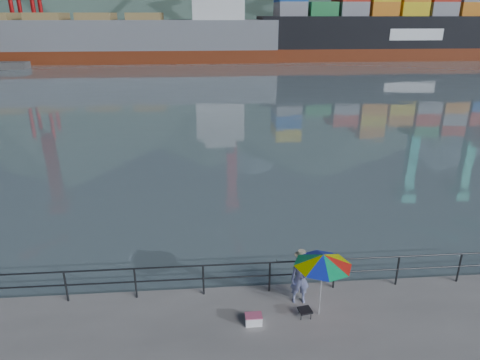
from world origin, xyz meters
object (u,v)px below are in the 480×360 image
container_ship (414,26)px  cooler_bag (254,320)px  fisherman (300,279)px  beach_umbrella (323,260)px  bulk_carrier (128,37)px

container_ship → cooler_bag: bearing=-117.9°
fisherman → container_ship: 82.62m
container_ship → beach_umbrella: bearing=-116.8°
fisherman → bulk_carrier: bearing=105.3°
cooler_bag → container_ship: (39.25, 74.17, 5.73)m
cooler_bag → bulk_carrier: bulk_carrier is taller
fisherman → bulk_carrier: (-16.13, 72.61, 3.26)m
beach_umbrella → container_ship: 82.92m
fisherman → beach_umbrella: size_ratio=0.80×
beach_umbrella → cooler_bag: size_ratio=4.33×
fisherman → beach_umbrella: 1.25m
bulk_carrier → beach_umbrella: bearing=-77.3°
fisherman → container_ship: bearing=65.5°
cooler_bag → container_ship: container_ship is taller
fisherman → container_ship: (37.80, 73.29, 5.08)m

